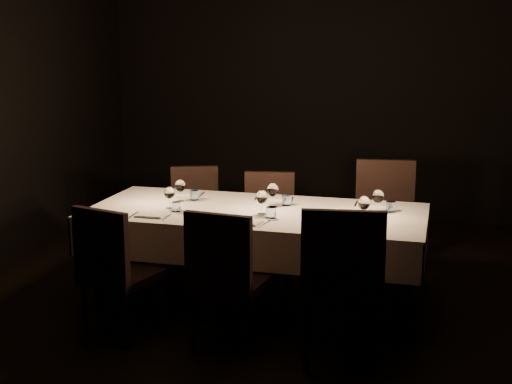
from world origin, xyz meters
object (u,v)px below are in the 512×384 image
(dining_table, at_px, (256,220))
(chair_far_right, at_px, (385,217))
(chair_far_center, at_px, (269,220))
(chair_near_right, at_px, (342,280))
(chair_near_left, at_px, (113,266))
(chair_far_left, at_px, (195,211))
(chair_near_center, at_px, (225,273))

(dining_table, xyz_separation_m, chair_far_right, (0.90, 0.82, -0.13))
(chair_far_center, distance_m, chair_far_right, 0.99)
(chair_near_right, relative_size, chair_far_center, 1.16)
(chair_near_left, distance_m, chair_far_right, 2.36)
(dining_table, height_order, chair_near_right, chair_near_right)
(chair_near_right, bearing_deg, chair_far_left, -55.41)
(dining_table, distance_m, chair_near_center, 0.81)
(chair_near_center, xyz_separation_m, chair_far_left, (-0.80, 1.65, -0.03))
(chair_far_center, bearing_deg, dining_table, -93.10)
(chair_near_center, height_order, chair_far_left, chair_near_center)
(chair_near_left, bearing_deg, chair_far_right, -120.49)
(chair_near_center, xyz_separation_m, chair_near_right, (0.77, -0.06, 0.04))
(chair_far_left, relative_size, chair_far_center, 0.99)
(dining_table, height_order, chair_far_left, chair_far_left)
(chair_near_left, bearing_deg, chair_far_left, -74.62)
(chair_far_center, bearing_deg, chair_near_center, -96.29)
(chair_near_right, height_order, chair_far_center, chair_near_right)
(dining_table, distance_m, chair_far_center, 0.75)
(chair_far_left, bearing_deg, dining_table, -67.70)
(chair_far_left, bearing_deg, chair_near_center, -84.83)
(dining_table, relative_size, chair_far_right, 2.45)
(dining_table, bearing_deg, chair_far_right, 42.45)
(chair_near_center, relative_size, chair_far_center, 1.06)
(dining_table, bearing_deg, chair_near_center, -89.79)
(chair_near_center, distance_m, chair_far_center, 1.52)
(chair_near_center, distance_m, chair_far_right, 1.85)
(chair_far_center, bearing_deg, chair_near_right, -70.89)
(chair_near_right, relative_size, chair_far_left, 1.17)
(chair_near_left, distance_m, chair_far_center, 1.70)
(chair_near_right, bearing_deg, chair_near_left, -8.94)
(dining_table, relative_size, chair_far_center, 2.81)
(chair_near_left, relative_size, chair_far_left, 1.05)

